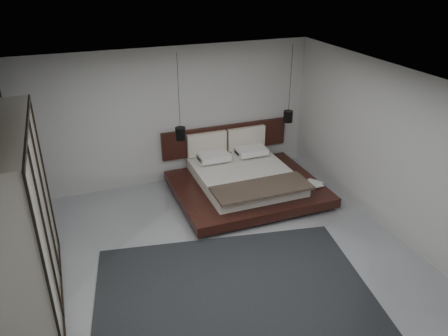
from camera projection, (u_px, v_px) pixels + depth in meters
name	position (u px, v px, depth m)	size (l,w,h in m)	color
floor	(222.00, 260.00, 6.88)	(6.00, 6.00, 0.00)	#999CA1
ceiling	(222.00, 86.00, 5.66)	(6.00, 6.00, 0.00)	white
wall_back	(170.00, 117.00, 8.79)	(6.00, 6.00, 0.00)	#ADADAB
wall_front	(344.00, 333.00, 3.75)	(6.00, 6.00, 0.00)	#ADADAB
wall_right	(391.00, 152.00, 7.23)	(6.00, 6.00, 0.00)	#ADADAB
lattice_screen	(10.00, 153.00, 7.43)	(0.05, 0.90, 2.60)	black
bed	(244.00, 180.00, 8.74)	(2.81, 2.40, 1.08)	black
book_lower	(312.00, 185.00, 8.56)	(0.23, 0.31, 0.03)	#99724C
book_upper	(312.00, 185.00, 8.52)	(0.20, 0.28, 0.02)	#99724C
pendant_left	(180.00, 133.00, 8.31)	(0.20, 0.20, 1.64)	black
pendant_right	(288.00, 116.00, 9.02)	(0.19, 0.19, 1.58)	black
wardrobe	(20.00, 224.00, 5.49)	(0.62, 2.62, 2.57)	beige
rug	(234.00, 294.00, 6.18)	(3.86, 2.76, 0.02)	black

